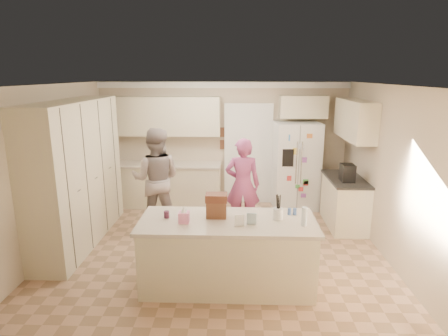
{
  "coord_description": "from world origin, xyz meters",
  "views": [
    {
      "loc": [
        0.32,
        -5.6,
        2.75
      ],
      "look_at": [
        0.1,
        0.35,
        1.25
      ],
      "focal_mm": 30.0,
      "sensor_mm": 36.0,
      "label": 1
    }
  ],
  "objects_px": {
    "tissue_box": "(184,217)",
    "refrigerator": "(296,166)",
    "island_base": "(228,254)",
    "teen_boy": "(156,179)",
    "teen_girl": "(243,185)",
    "coffee_maker": "(347,173)",
    "dollhouse_body": "(216,209)",
    "utensil_crock": "(278,214)"
  },
  "relations": [
    {
      "from": "utensil_crock",
      "to": "teen_boy",
      "type": "relative_size",
      "value": 0.08
    },
    {
      "from": "refrigerator",
      "to": "tissue_box",
      "type": "bearing_deg",
      "value": -125.21
    },
    {
      "from": "refrigerator",
      "to": "teen_boy",
      "type": "height_order",
      "value": "teen_boy"
    },
    {
      "from": "teen_boy",
      "to": "teen_girl",
      "type": "relative_size",
      "value": 1.09
    },
    {
      "from": "tissue_box",
      "to": "dollhouse_body",
      "type": "xyz_separation_m",
      "value": [
        0.4,
        0.2,
        0.04
      ]
    },
    {
      "from": "coffee_maker",
      "to": "dollhouse_body",
      "type": "relative_size",
      "value": 1.15
    },
    {
      "from": "refrigerator",
      "to": "teen_boy",
      "type": "distance_m",
      "value": 2.92
    },
    {
      "from": "coffee_maker",
      "to": "teen_girl",
      "type": "height_order",
      "value": "teen_girl"
    },
    {
      "from": "refrigerator",
      "to": "coffee_maker",
      "type": "distance_m",
      "value": 1.39
    },
    {
      "from": "coffee_maker",
      "to": "teen_girl",
      "type": "distance_m",
      "value": 1.85
    },
    {
      "from": "island_base",
      "to": "tissue_box",
      "type": "xyz_separation_m",
      "value": [
        -0.55,
        -0.1,
        0.56
      ]
    },
    {
      "from": "utensil_crock",
      "to": "tissue_box",
      "type": "distance_m",
      "value": 1.21
    },
    {
      "from": "utensil_crock",
      "to": "refrigerator",
      "type": "bearing_deg",
      "value": 77.3
    },
    {
      "from": "island_base",
      "to": "teen_girl",
      "type": "xyz_separation_m",
      "value": [
        0.22,
        1.84,
        0.4
      ]
    },
    {
      "from": "island_base",
      "to": "teen_boy",
      "type": "bearing_deg",
      "value": 125.27
    },
    {
      "from": "utensil_crock",
      "to": "teen_girl",
      "type": "height_order",
      "value": "teen_girl"
    },
    {
      "from": "teen_boy",
      "to": "coffee_maker",
      "type": "bearing_deg",
      "value": -179.19
    },
    {
      "from": "island_base",
      "to": "tissue_box",
      "type": "height_order",
      "value": "tissue_box"
    },
    {
      "from": "refrigerator",
      "to": "tissue_box",
      "type": "xyz_separation_m",
      "value": [
        -1.88,
        -3.18,
        0.1
      ]
    },
    {
      "from": "dollhouse_body",
      "to": "teen_boy",
      "type": "bearing_deg",
      "value": 123.54
    },
    {
      "from": "utensil_crock",
      "to": "tissue_box",
      "type": "relative_size",
      "value": 1.07
    },
    {
      "from": "coffee_maker",
      "to": "island_base",
      "type": "height_order",
      "value": "coffee_maker"
    },
    {
      "from": "teen_girl",
      "to": "utensil_crock",
      "type": "bearing_deg",
      "value": 104.7
    },
    {
      "from": "refrigerator",
      "to": "teen_girl",
      "type": "relative_size",
      "value": 1.07
    },
    {
      "from": "tissue_box",
      "to": "teen_girl",
      "type": "distance_m",
      "value": 2.09
    },
    {
      "from": "refrigerator",
      "to": "coffee_maker",
      "type": "relative_size",
      "value": 6.0
    },
    {
      "from": "teen_boy",
      "to": "teen_girl",
      "type": "bearing_deg",
      "value": 179.02
    },
    {
      "from": "tissue_box",
      "to": "coffee_maker",
      "type": "bearing_deg",
      "value": 37.57
    },
    {
      "from": "coffee_maker",
      "to": "island_base",
      "type": "relative_size",
      "value": 0.14
    },
    {
      "from": "island_base",
      "to": "teen_girl",
      "type": "relative_size",
      "value": 1.3
    },
    {
      "from": "island_base",
      "to": "dollhouse_body",
      "type": "height_order",
      "value": "dollhouse_body"
    },
    {
      "from": "refrigerator",
      "to": "coffee_maker",
      "type": "xyz_separation_m",
      "value": [
        0.72,
        -1.18,
        0.17
      ]
    },
    {
      "from": "island_base",
      "to": "dollhouse_body",
      "type": "xyz_separation_m",
      "value": [
        -0.15,
        0.1,
        0.6
      ]
    },
    {
      "from": "teen_boy",
      "to": "teen_girl",
      "type": "xyz_separation_m",
      "value": [
        1.55,
        -0.04,
        -0.08
      ]
    },
    {
      "from": "utensil_crock",
      "to": "teen_boy",
      "type": "xyz_separation_m",
      "value": [
        -1.98,
        1.83,
        -0.08
      ]
    },
    {
      "from": "coffee_maker",
      "to": "tissue_box",
      "type": "relative_size",
      "value": 2.14
    },
    {
      "from": "island_base",
      "to": "refrigerator",
      "type": "bearing_deg",
      "value": 66.59
    },
    {
      "from": "tissue_box",
      "to": "refrigerator",
      "type": "bearing_deg",
      "value": 59.36
    },
    {
      "from": "refrigerator",
      "to": "island_base",
      "type": "xyz_separation_m",
      "value": [
        -1.33,
        -3.08,
        -0.46
      ]
    },
    {
      "from": "dollhouse_body",
      "to": "coffee_maker",
      "type": "bearing_deg",
      "value": 39.29
    },
    {
      "from": "island_base",
      "to": "teen_girl",
      "type": "bearing_deg",
      "value": 83.32
    },
    {
      "from": "dollhouse_body",
      "to": "teen_girl",
      "type": "bearing_deg",
      "value": 78.15
    }
  ]
}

